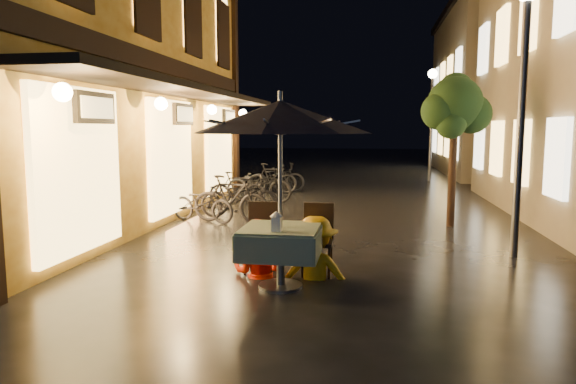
% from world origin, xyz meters
% --- Properties ---
extents(ground, '(90.00, 90.00, 0.00)m').
position_xyz_m(ground, '(0.00, 0.00, 0.00)').
color(ground, black).
rests_on(ground, ground).
extents(west_building, '(5.90, 11.40, 7.40)m').
position_xyz_m(west_building, '(-5.72, 4.00, 3.71)').
color(west_building, '#C18227').
rests_on(west_building, ground).
extents(east_building_far, '(7.30, 10.30, 7.30)m').
position_xyz_m(east_building_far, '(7.49, 18.00, 3.66)').
color(east_building_far, '#9F987F').
rests_on(east_building_far, ground).
extents(street_tree, '(1.43, 1.20, 3.15)m').
position_xyz_m(street_tree, '(2.41, 4.51, 2.42)').
color(street_tree, black).
rests_on(street_tree, ground).
extents(streetlamp_near, '(0.36, 0.36, 4.23)m').
position_xyz_m(streetlamp_near, '(3.00, 2.00, 2.92)').
color(streetlamp_near, '#59595E').
rests_on(streetlamp_near, ground).
extents(streetlamp_far, '(0.36, 0.36, 4.23)m').
position_xyz_m(streetlamp_far, '(3.00, 14.00, 2.92)').
color(streetlamp_far, '#59595E').
rests_on(streetlamp_far, ground).
extents(cafe_table, '(0.99, 0.99, 0.78)m').
position_xyz_m(cafe_table, '(-0.36, -0.13, 0.59)').
color(cafe_table, '#59595E').
rests_on(cafe_table, ground).
extents(patio_umbrella, '(2.22, 2.22, 2.46)m').
position_xyz_m(patio_umbrella, '(-0.36, -0.13, 2.15)').
color(patio_umbrella, '#59595E').
rests_on(patio_umbrella, ground).
extents(cafe_chair_left, '(0.42, 0.42, 0.97)m').
position_xyz_m(cafe_chair_left, '(-0.76, 0.61, 0.54)').
color(cafe_chair_left, black).
rests_on(cafe_chair_left, ground).
extents(cafe_chair_right, '(0.42, 0.42, 0.97)m').
position_xyz_m(cafe_chair_right, '(0.04, 0.61, 0.54)').
color(cafe_chair_right, black).
rests_on(cafe_chair_right, ground).
extents(table_lantern, '(0.16, 0.16, 0.25)m').
position_xyz_m(table_lantern, '(-0.36, -0.40, 0.92)').
color(table_lantern, white).
rests_on(table_lantern, cafe_table).
extents(person_orange, '(0.75, 0.60, 1.51)m').
position_xyz_m(person_orange, '(-0.76, 0.42, 0.76)').
color(person_orange, '#F02100').
rests_on(person_orange, ground).
extents(person_yellow, '(1.06, 0.62, 1.63)m').
position_xyz_m(person_yellow, '(0.03, 0.41, 0.81)').
color(person_yellow, '#FFB70F').
rests_on(person_yellow, ground).
extents(bicycle_0, '(1.66, 1.01, 0.82)m').
position_xyz_m(bicycle_0, '(-2.80, 4.11, 0.41)').
color(bicycle_0, black).
rests_on(bicycle_0, ground).
extents(bicycle_1, '(1.74, 0.65, 1.02)m').
position_xyz_m(bicycle_1, '(-2.18, 4.13, 0.51)').
color(bicycle_1, black).
rests_on(bicycle_1, ground).
extents(bicycle_2, '(1.88, 1.05, 0.94)m').
position_xyz_m(bicycle_2, '(-2.16, 4.86, 0.47)').
color(bicycle_2, black).
rests_on(bicycle_2, ground).
extents(bicycle_3, '(1.54, 0.78, 0.89)m').
position_xyz_m(bicycle_3, '(-2.68, 6.57, 0.45)').
color(bicycle_3, black).
rests_on(bicycle_3, ground).
extents(bicycle_4, '(1.92, 0.85, 0.98)m').
position_xyz_m(bicycle_4, '(-2.26, 7.26, 0.49)').
color(bicycle_4, black).
rests_on(bicycle_4, ground).
extents(bicycle_5, '(1.60, 0.64, 0.93)m').
position_xyz_m(bicycle_5, '(-2.26, 9.19, 0.47)').
color(bicycle_5, black).
rests_on(bicycle_5, ground).
extents(bicycle_6, '(1.86, 1.10, 0.93)m').
position_xyz_m(bicycle_6, '(-2.18, 9.53, 0.46)').
color(bicycle_6, black).
rests_on(bicycle_6, ground).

